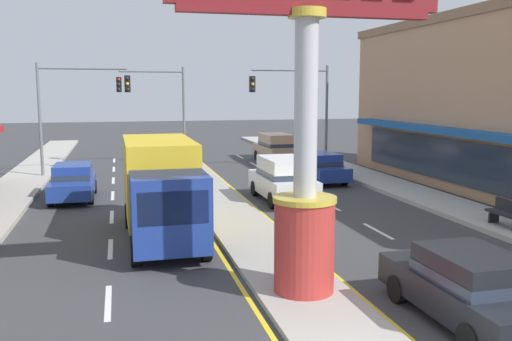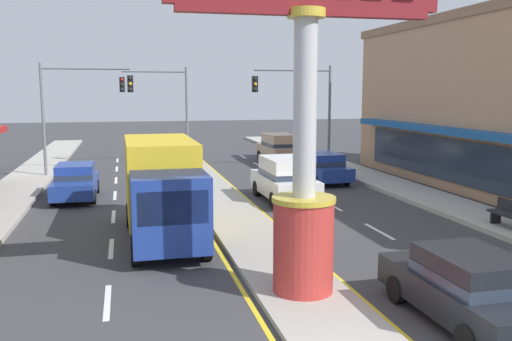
{
  "view_description": "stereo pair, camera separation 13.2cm",
  "coord_description": "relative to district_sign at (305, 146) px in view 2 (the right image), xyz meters",
  "views": [
    {
      "loc": [
        -4.04,
        -7.57,
        4.73
      ],
      "look_at": [
        -0.49,
        6.72,
        2.6
      ],
      "focal_mm": 38.88,
      "sensor_mm": 36.0,
      "label": 1
    },
    {
      "loc": [
        -3.91,
        -7.6,
        4.73
      ],
      "look_at": [
        -0.49,
        6.72,
        2.6
      ],
      "focal_mm": 38.88,
      "sensor_mm": 36.0,
      "label": 2
    }
  ],
  "objects": [
    {
      "name": "suv_far_left_oncoming",
      "position": [
        6.05,
        23.48,
        -2.52
      ],
      "size": [
        2.08,
        4.66,
        1.9
      ],
      "color": "tan",
      "rests_on": "ground"
    },
    {
      "name": "sedan_kerb_right",
      "position": [
        -6.05,
        13.48,
        -2.72
      ],
      "size": [
        1.87,
        4.31,
        1.53
      ],
      "color": "navy",
      "rests_on": "ground"
    },
    {
      "name": "sedan_mid_left_lane",
      "position": [
        6.05,
        15.22,
        -2.72
      ],
      "size": [
        2.02,
        4.39,
        1.53
      ],
      "color": "navy",
      "rests_on": "ground"
    },
    {
      "name": "traffic_light_median_far",
      "position": [
        -1.46,
        23.75,
        0.69
      ],
      "size": [
        4.2,
        0.46,
        6.2
      ],
      "color": "slate",
      "rests_on": "ground"
    },
    {
      "name": "traffic_light_right_side",
      "position": [
        6.33,
        19.58,
        0.74
      ],
      "size": [
        4.86,
        0.46,
        6.2
      ],
      "color": "slate",
      "rests_on": "ground"
    },
    {
      "name": "traffic_light_left_side",
      "position": [
        -6.33,
        19.86,
        0.74
      ],
      "size": [
        4.86,
        0.46,
        6.2
      ],
      "color": "slate",
      "rests_on": "ground"
    },
    {
      "name": "sidewalk_right",
      "position": [
        8.92,
        11.9,
        -3.41
      ],
      "size": [
        2.45,
        60.0,
        0.18
      ],
      "primitive_type": "cube",
      "color": "#ADA89E",
      "rests_on": "ground"
    },
    {
      "name": "median_strip",
      "position": [
        0.0,
        13.9,
        -3.43
      ],
      "size": [
        2.2,
        52.0,
        0.14
      ],
      "primitive_type": "cube",
      "color": "#A39E93",
      "rests_on": "ground"
    },
    {
      "name": "lane_markings",
      "position": [
        0.0,
        12.55,
        -3.5
      ],
      "size": [
        8.94,
        52.0,
        0.01
      ],
      "color": "silver",
      "rests_on": "ground"
    },
    {
      "name": "box_truck_near_left_lane",
      "position": [
        -2.76,
        6.08,
        -1.81
      ],
      "size": [
        2.29,
        6.92,
        3.12
      ],
      "color": "navy",
      "rests_on": "ground"
    },
    {
      "name": "street_bench",
      "position": [
        8.57,
        3.96,
        -2.86
      ],
      "size": [
        0.48,
        1.6,
        0.88
      ],
      "color": "#232328",
      "rests_on": "sidewalk_right"
    },
    {
      "name": "sedan_near_right_lane",
      "position": [
        2.75,
        -2.24,
        -2.72
      ],
      "size": [
        1.86,
        4.31,
        1.53
      ],
      "color": "black",
      "rests_on": "ground"
    },
    {
      "name": "suv_far_right_lane",
      "position": [
        2.75,
        10.82,
        -2.52
      ],
      "size": [
        2.0,
        4.62,
        1.9
      ],
      "color": "white",
      "rests_on": "ground"
    },
    {
      "name": "district_sign",
      "position": [
        0.0,
        0.0,
        0.0
      ],
      "size": [
        6.15,
        1.45,
        7.63
      ],
      "color": "#B7332D",
      "rests_on": "median_strip"
    }
  ]
}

